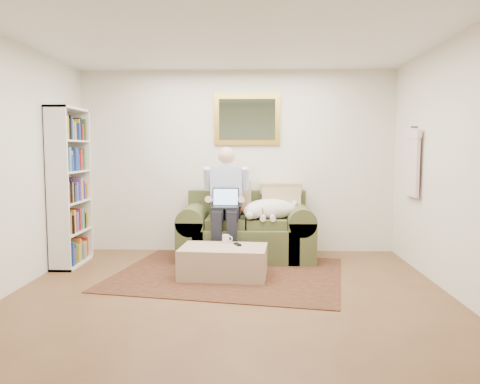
{
  "coord_description": "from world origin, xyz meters",
  "views": [
    {
      "loc": [
        0.25,
        -4.25,
        1.47
      ],
      "look_at": [
        0.07,
        1.51,
        0.95
      ],
      "focal_mm": 35.0,
      "sensor_mm": 36.0,
      "label": 1
    }
  ],
  "objects_px": {
    "laptop": "(225,202)",
    "sleeping_dog": "(270,209)",
    "bookshelf": "(70,187)",
    "sofa": "(246,236)",
    "ottoman": "(224,262)",
    "coffee_mug": "(226,239)",
    "seated_man": "(226,204)"
  },
  "relations": [
    {
      "from": "seated_man",
      "to": "bookshelf",
      "type": "relative_size",
      "value": 0.75
    },
    {
      "from": "sleeping_dog",
      "to": "bookshelf",
      "type": "relative_size",
      "value": 0.37
    },
    {
      "from": "seated_man",
      "to": "laptop",
      "type": "height_order",
      "value": "seated_man"
    },
    {
      "from": "laptop",
      "to": "sofa",
      "type": "bearing_deg",
      "value": 41.02
    },
    {
      "from": "laptop",
      "to": "ottoman",
      "type": "height_order",
      "value": "laptop"
    },
    {
      "from": "bookshelf",
      "to": "seated_man",
      "type": "bearing_deg",
      "value": 7.19
    },
    {
      "from": "laptop",
      "to": "sleeping_dog",
      "type": "relative_size",
      "value": 0.47
    },
    {
      "from": "seated_man",
      "to": "sleeping_dog",
      "type": "xyz_separation_m",
      "value": [
        0.59,
        0.07,
        -0.07
      ]
    },
    {
      "from": "sleeping_dog",
      "to": "bookshelf",
      "type": "distance_m",
      "value": 2.6
    },
    {
      "from": "laptop",
      "to": "bookshelf",
      "type": "bearing_deg",
      "value": -174.81
    },
    {
      "from": "sofa",
      "to": "sleeping_dog",
      "type": "distance_m",
      "value": 0.5
    },
    {
      "from": "sofa",
      "to": "seated_man",
      "type": "relative_size",
      "value": 1.19
    },
    {
      "from": "ottoman",
      "to": "bookshelf",
      "type": "height_order",
      "value": "bookshelf"
    },
    {
      "from": "sofa",
      "to": "coffee_mug",
      "type": "height_order",
      "value": "sofa"
    },
    {
      "from": "laptop",
      "to": "bookshelf",
      "type": "distance_m",
      "value": 1.99
    },
    {
      "from": "sofa",
      "to": "ottoman",
      "type": "xyz_separation_m",
      "value": [
        -0.25,
        -0.96,
        -0.13
      ]
    },
    {
      "from": "laptop",
      "to": "sleeping_dog",
      "type": "height_order",
      "value": "laptop"
    },
    {
      "from": "sofa",
      "to": "sleeping_dog",
      "type": "height_order",
      "value": "sofa"
    },
    {
      "from": "sofa",
      "to": "sleeping_dog",
      "type": "bearing_deg",
      "value": -15.74
    },
    {
      "from": "laptop",
      "to": "bookshelf",
      "type": "relative_size",
      "value": 0.17
    },
    {
      "from": "coffee_mug",
      "to": "bookshelf",
      "type": "distance_m",
      "value": 2.12
    },
    {
      "from": "sofa",
      "to": "ottoman",
      "type": "bearing_deg",
      "value": -104.35
    },
    {
      "from": "seated_man",
      "to": "bookshelf",
      "type": "height_order",
      "value": "bookshelf"
    },
    {
      "from": "sleeping_dog",
      "to": "coffee_mug",
      "type": "relative_size",
      "value": 7.39
    },
    {
      "from": "seated_man",
      "to": "sofa",
      "type": "bearing_deg",
      "value": 31.45
    },
    {
      "from": "sleeping_dog",
      "to": "ottoman",
      "type": "relative_size",
      "value": 0.75
    },
    {
      "from": "sofa",
      "to": "seated_man",
      "type": "distance_m",
      "value": 0.55
    },
    {
      "from": "bookshelf",
      "to": "coffee_mug",
      "type": "bearing_deg",
      "value": -9.22
    },
    {
      "from": "seated_man",
      "to": "coffee_mug",
      "type": "xyz_separation_m",
      "value": [
        0.04,
        -0.57,
        -0.35
      ]
    },
    {
      "from": "coffee_mug",
      "to": "laptop",
      "type": "bearing_deg",
      "value": 93.97
    },
    {
      "from": "seated_man",
      "to": "laptop",
      "type": "relative_size",
      "value": 4.33
    },
    {
      "from": "seated_man",
      "to": "coffee_mug",
      "type": "bearing_deg",
      "value": -86.51
    }
  ]
}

